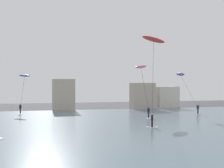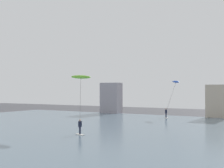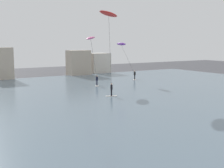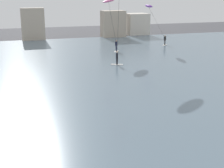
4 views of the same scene
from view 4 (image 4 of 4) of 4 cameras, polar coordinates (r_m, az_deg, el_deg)
The scene contains 4 objects.
water_bay at distance 37.94m, azimuth -10.04°, elevation 2.26°, with size 84.00×52.00×0.10m, color slate.
far_shore_buildings at distance 64.18m, azimuth -9.18°, elevation 9.97°, with size 46.70×5.39×6.36m.
kitesurfer_pink at distance 47.65m, azimuth -0.49°, elevation 13.40°, with size 3.52×3.64×7.62m.
kitesurfer_purple at distance 53.59m, azimuth 6.58°, elevation 12.46°, with size 4.85×3.24×6.70m.
Camera 4 is at (-5.04, -5.54, 8.51)m, focal length 53.62 mm.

